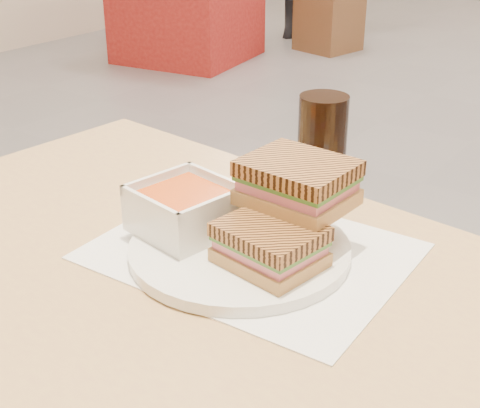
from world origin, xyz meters
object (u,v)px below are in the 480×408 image
Objects in this scene: bg_chair_0l at (208,16)px; cola_glass at (322,147)px; panini_lower at (270,245)px; bg_chair_0r at (329,21)px; soup_bowl at (185,210)px; main_table at (224,376)px; plate at (240,249)px; bg_table_0 at (187,6)px.

cola_glass is at bearing -48.47° from bg_chair_0l.
panini_lower is 0.29× the size of bg_chair_0r.
bg_chair_0r is at bearing 117.05° from soup_bowl.
soup_bowl is 0.29× the size of bg_chair_0l.
main_table is 2.80× the size of bg_chair_0r.
bg_chair_0l is (-2.88, 3.46, -0.52)m from plate.
main_table reaches higher than bg_table_0.
bg_chair_0l is (-2.94, 3.48, -0.56)m from panini_lower.
cola_glass is at bearing 106.61° from panini_lower.
panini_lower reaches higher than main_table.
cola_glass is at bearing -46.26° from bg_table_0.
cola_glass is 4.01m from bg_table_0.
plate is at bearing 6.94° from soup_bowl.
soup_bowl is at bearing -173.06° from plate.
soup_bowl reaches higher than main_table.
bg_chair_0r is at bearing 118.06° from plate.
main_table is 9.60× the size of panini_lower.
bg_table_0 is at bearing 131.72° from plate.
main_table reaches higher than bg_chair_0l.
plate is 0.07m from panini_lower.
panini_lower is 4.58m from bg_chair_0l.
cola_glass is (0.07, 0.24, 0.03)m from soup_bowl.
soup_bowl is 0.31× the size of bg_chair_0r.
bg_chair_0l is (-0.11, 0.35, -0.13)m from bg_table_0.
soup_bowl reaches higher than plate.
bg_chair_0r is (0.67, 0.82, -0.15)m from bg_table_0.
panini_lower is (0.06, -0.02, 0.03)m from plate.
cola_glass reaches higher than bg_chair_0r.
soup_bowl is 4.49m from bg_chair_0l.
cola_glass reaches higher than bg_chair_0l.
cola_glass is 4.36m from bg_chair_0l.
main_table is 0.18m from panini_lower.
plate is at bearing -61.94° from bg_chair_0r.
bg_chair_0l is at bearing 129.44° from main_table.
plate is 2.08× the size of soup_bowl.
soup_bowl reaches higher than panini_lower.
main_table reaches higher than bg_chair_0r.
panini_lower reaches higher than bg_chair_0r.
bg_chair_0r is (-2.14, 4.02, -0.42)m from main_table.
bg_chair_0r is (-2.10, 3.93, -0.54)m from plate.
plate is at bearing -48.28° from bg_table_0.
bg_chair_0l is at bearing 130.19° from panini_lower.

